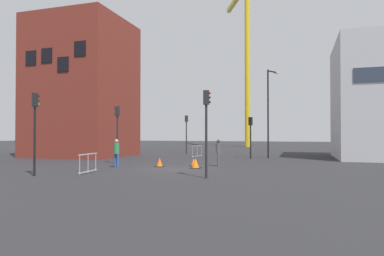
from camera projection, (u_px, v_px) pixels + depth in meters
name	position (u px, v px, depth m)	size (l,w,h in m)	color
ground	(175.00, 169.00, 21.06)	(160.00, 160.00, 0.00)	#28282B
brick_building	(83.00, 89.00, 33.49)	(8.46, 8.06, 13.13)	maroon
construction_crane	(246.00, 37.00, 57.87)	(9.50, 18.88, 27.91)	yellow
streetlamp_tall	(269.00, 107.00, 30.64)	(0.96, 1.29, 7.87)	black
traffic_light_island	(206.00, 120.00, 16.75)	(0.39, 0.29, 4.28)	#232326
traffic_light_corner	(186.00, 128.00, 37.39)	(0.38, 0.36, 4.16)	#232326
traffic_light_near	(117.00, 125.00, 24.65)	(0.38, 0.26, 4.13)	#232326
traffic_light_verge	(35.00, 121.00, 17.66)	(0.36, 0.38, 4.25)	black
traffic_light_crosswalk	(251.00, 131.00, 29.75)	(0.35, 0.39, 3.60)	black
pedestrian_walking	(117.00, 151.00, 22.15)	(0.34, 0.34, 1.81)	#33519E
pedestrian_waiting	(218.00, 150.00, 22.96)	(0.34, 0.34, 1.79)	#4C4C51
safety_barrier_rear	(88.00, 163.00, 18.81)	(0.22, 1.89, 1.08)	#B2B5BA
safety_barrier_mid_span	(197.00, 151.00, 31.69)	(0.29, 2.47, 1.08)	#9EA0A5
traffic_cone_by_barrier	(160.00, 163.00, 22.61)	(0.57, 0.57, 0.58)	black
traffic_cone_orange	(194.00, 163.00, 23.17)	(0.49, 0.49, 0.50)	black
traffic_cone_striped	(196.00, 163.00, 21.63)	(0.63, 0.63, 0.64)	black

